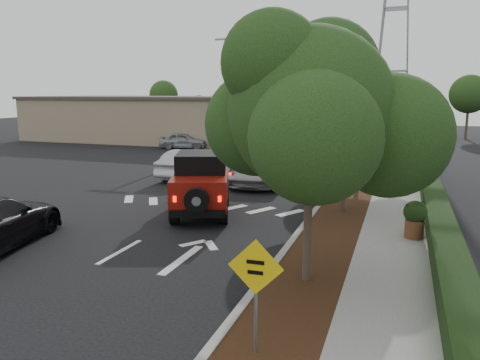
% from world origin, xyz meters
% --- Properties ---
extents(ground, '(120.00, 120.00, 0.00)m').
position_xyz_m(ground, '(0.00, 0.00, 0.00)').
color(ground, black).
rests_on(ground, ground).
extents(curb, '(0.20, 70.00, 0.15)m').
position_xyz_m(curb, '(4.60, 12.00, 0.07)').
color(curb, '#9E9B93').
rests_on(curb, ground).
extents(planting_strip, '(1.80, 70.00, 0.12)m').
position_xyz_m(planting_strip, '(5.60, 12.00, 0.06)').
color(planting_strip, black).
rests_on(planting_strip, ground).
extents(sidewalk, '(2.00, 70.00, 0.12)m').
position_xyz_m(sidewalk, '(7.50, 12.00, 0.06)').
color(sidewalk, gray).
rests_on(sidewalk, ground).
extents(hedge, '(0.80, 70.00, 0.80)m').
position_xyz_m(hedge, '(8.90, 12.00, 0.40)').
color(hedge, black).
rests_on(hedge, ground).
extents(commercial_building, '(22.00, 12.00, 4.00)m').
position_xyz_m(commercial_building, '(-16.00, 30.00, 2.00)').
color(commercial_building, gray).
rests_on(commercial_building, ground).
extents(transmission_tower, '(7.00, 4.00, 28.00)m').
position_xyz_m(transmission_tower, '(6.00, 48.00, 0.00)').
color(transmission_tower, slate).
rests_on(transmission_tower, ground).
extents(street_tree_near, '(3.80, 3.80, 5.92)m').
position_xyz_m(street_tree_near, '(5.60, -0.50, 0.00)').
color(street_tree_near, '#193210').
rests_on(street_tree_near, ground).
extents(street_tree_mid, '(3.20, 3.20, 5.32)m').
position_xyz_m(street_tree_mid, '(5.60, 6.50, 0.00)').
color(street_tree_mid, '#193210').
rests_on(street_tree_mid, ground).
extents(street_tree_far, '(3.40, 3.40, 5.62)m').
position_xyz_m(street_tree_far, '(5.60, 13.00, 0.00)').
color(street_tree_far, '#193210').
rests_on(street_tree_far, ground).
extents(light_pole_a, '(2.00, 0.22, 9.00)m').
position_xyz_m(light_pole_a, '(-6.50, 26.00, 0.00)').
color(light_pole_a, slate).
rests_on(light_pole_a, ground).
extents(light_pole_b, '(2.00, 0.22, 9.00)m').
position_xyz_m(light_pole_b, '(-7.50, 38.00, 0.00)').
color(light_pole_b, slate).
rests_on(light_pole_b, ground).
extents(red_jeep, '(3.28, 4.73, 2.31)m').
position_xyz_m(red_jeep, '(0.43, 4.99, 1.18)').
color(red_jeep, black).
rests_on(red_jeep, ground).
extents(silver_suv_ahead, '(3.08, 6.07, 1.64)m').
position_xyz_m(silver_suv_ahead, '(0.93, 11.51, 0.82)').
color(silver_suv_ahead, '#A2A6AA').
rests_on(silver_suv_ahead, ground).
extents(silver_sedan_oncoming, '(1.85, 4.74, 1.54)m').
position_xyz_m(silver_sedan_oncoming, '(-3.25, 11.63, 0.77)').
color(silver_sedan_oncoming, '#A9ABB1').
rests_on(silver_sedan_oncoming, ground).
extents(parked_suv, '(4.14, 2.45, 1.32)m').
position_xyz_m(parked_suv, '(-9.38, 23.47, 0.66)').
color(parked_suv, '#929599').
rests_on(parked_suv, ground).
extents(speed_hump_sign, '(0.98, 0.09, 2.08)m').
position_xyz_m(speed_hump_sign, '(5.40, -4.02, 1.44)').
color(speed_hump_sign, slate).
rests_on(speed_hump_sign, ground).
extents(terracotta_planter, '(0.71, 0.71, 1.25)m').
position_xyz_m(terracotta_planter, '(8.12, 3.84, 0.84)').
color(terracotta_planter, brown).
rests_on(terracotta_planter, ground).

